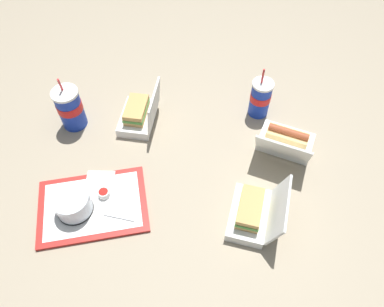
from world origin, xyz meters
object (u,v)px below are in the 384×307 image
object	(u,v)px
clamshell_hotdog_left	(286,141)
food_tray	(93,206)
cake_container	(73,204)
soda_cup_front	(260,98)
clamshell_sandwich_back	(252,212)
ketchup_cup	(104,193)
plastic_fork	(119,217)
soda_cup_left	(70,108)
clamshell_sandwich_right	(139,114)

from	to	relation	value
clamshell_hotdog_left	food_tray	bearing A→B (deg)	20.74
cake_container	soda_cup_front	world-z (taller)	soda_cup_front
food_tray	clamshell_sandwich_back	size ratio (longest dim) A/B	1.72
food_tray	ketchup_cup	world-z (taller)	ketchup_cup
food_tray	ketchup_cup	xyz separation A→B (m)	(-0.04, -0.04, 0.02)
plastic_fork	ketchup_cup	bearing A→B (deg)	-40.76
plastic_fork	clamshell_hotdog_left	bearing A→B (deg)	-140.36
clamshell_sandwich_back	soda_cup_left	size ratio (longest dim) A/B	1.01
food_tray	ketchup_cup	distance (m)	0.06
clamshell_sandwich_right	soda_cup_left	distance (m)	0.27
food_tray	cake_container	world-z (taller)	cake_container
clamshell_hotdog_left	soda_cup_front	world-z (taller)	soda_cup_front
ketchup_cup	soda_cup_front	world-z (taller)	soda_cup_front
clamshell_hotdog_left	soda_cup_left	world-z (taller)	soda_cup_left
ketchup_cup	soda_cup_left	world-z (taller)	soda_cup_left
soda_cup_front	cake_container	bearing A→B (deg)	34.94
clamshell_sandwich_right	ketchup_cup	bearing A→B (deg)	75.39
ketchup_cup	plastic_fork	bearing A→B (deg)	126.94
clamshell_sandwich_back	clamshell_hotdog_left	world-z (taller)	clamshell_hotdog_left
clamshell_hotdog_left	soda_cup_front	size ratio (longest dim) A/B	1.16
plastic_fork	clamshell_sandwich_right	world-z (taller)	clamshell_sandwich_right
clamshell_sandwich_right	clamshell_hotdog_left	world-z (taller)	clamshell_sandwich_right
plastic_fork	clamshell_sandwich_back	world-z (taller)	clamshell_sandwich_back
clamshell_hotdog_left	soda_cup_front	bearing A→B (deg)	-65.55
cake_container	plastic_fork	bearing A→B (deg)	169.89
clamshell_hotdog_left	soda_cup_front	distance (m)	0.21
soda_cup_front	clamshell_hotdog_left	bearing A→B (deg)	114.45
cake_container	plastic_fork	distance (m)	0.16
ketchup_cup	clamshell_hotdog_left	size ratio (longest dim) A/B	0.15
ketchup_cup	soda_cup_left	bearing A→B (deg)	-63.66
cake_container	soda_cup_front	distance (m)	0.81
food_tray	clamshell_sandwich_right	bearing A→B (deg)	-108.08
soda_cup_front	clamshell_sandwich_right	bearing A→B (deg)	6.40
food_tray	clamshell_sandwich_right	size ratio (longest dim) A/B	1.96
plastic_fork	soda_cup_left	size ratio (longest dim) A/B	0.47
clamshell_hotdog_left	soda_cup_left	xyz separation A→B (m)	(0.83, -0.12, 0.05)
clamshell_hotdog_left	ketchup_cup	bearing A→B (deg)	18.78
food_tray	ketchup_cup	size ratio (longest dim) A/B	10.31
ketchup_cup	clamshell_hotdog_left	world-z (taller)	clamshell_hotdog_left
food_tray	soda_cup_front	distance (m)	0.76
soda_cup_left	ketchup_cup	bearing A→B (deg)	116.34
cake_container	soda_cup_left	xyz separation A→B (m)	(0.08, -0.40, 0.04)
clamshell_sandwich_right	soda_cup_left	world-z (taller)	soda_cup_left
cake_container	ketchup_cup	size ratio (longest dim) A/B	3.07
ketchup_cup	plastic_fork	distance (m)	0.11
ketchup_cup	clamshell_sandwich_right	distance (m)	0.37
soda_cup_left	soda_cup_front	bearing A→B (deg)	-174.88
food_tray	ketchup_cup	bearing A→B (deg)	-132.69
cake_container	ketchup_cup	distance (m)	0.11
food_tray	clamshell_sandwich_back	xyz separation A→B (m)	(-0.54, 0.04, 0.04)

